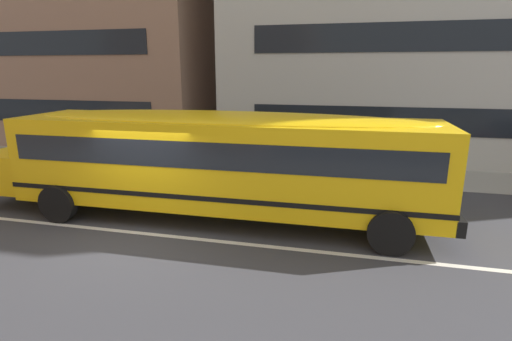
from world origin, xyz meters
TOP-DOWN VIEW (x-y plane):
  - ground_plane at (0.00, 0.00)m, footprint 400.00×400.00m
  - sidewalk_far at (0.00, 7.05)m, footprint 120.00×3.00m
  - lane_centreline at (0.00, 0.00)m, footprint 110.00×0.16m
  - school_bus at (1.39, 1.47)m, footprint 12.85×3.04m
  - apartment_block_far_left at (-12.26, 14.08)m, footprint 19.29×11.11m

SIDE VIEW (x-z plane):
  - ground_plane at x=0.00m, z-range 0.00..0.00m
  - lane_centreline at x=0.00m, z-range 0.00..0.01m
  - sidewalk_far at x=0.00m, z-range 0.00..0.01m
  - school_bus at x=1.39m, z-range 0.27..3.14m
  - apartment_block_far_left at x=-12.26m, z-range 0.00..13.30m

